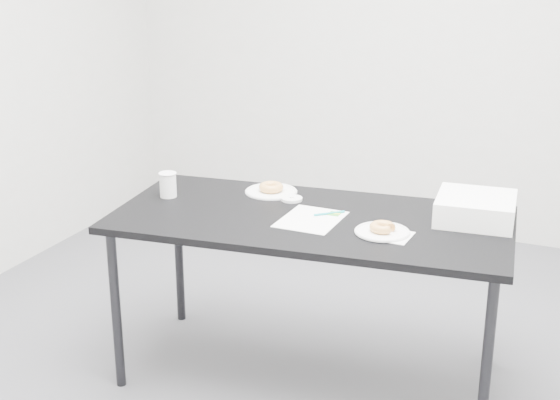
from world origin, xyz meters
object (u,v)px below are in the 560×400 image
at_px(table, 311,229).
at_px(coffee_cup, 168,185).
at_px(scorecard, 311,219).
at_px(plate_near, 382,232).
at_px(bakery_box, 476,209).
at_px(donut_far, 271,187).
at_px(plate_far, 271,192).
at_px(pen, 329,213).
at_px(donut_near, 382,227).

distance_m(table, coffee_cup, 0.71).
xyz_separation_m(table, scorecard, (0.01, -0.04, 0.06)).
height_order(plate_near, bakery_box, bakery_box).
distance_m(donut_far, coffee_cup, 0.48).
bearing_deg(donut_far, plate_far, 0.00).
xyz_separation_m(scorecard, plate_near, (0.32, -0.04, 0.00)).
relative_size(table, pen, 12.52).
relative_size(plate_far, bakery_box, 0.76).
bearing_deg(plate_near, donut_far, 153.96).
relative_size(coffee_cup, bakery_box, 0.36).
xyz_separation_m(coffee_cup, bakery_box, (1.35, 0.24, -0.00)).
bearing_deg(coffee_cup, donut_near, -3.45).
relative_size(scorecard, plate_far, 1.24).
height_order(donut_far, bakery_box, bakery_box).
bearing_deg(bakery_box, scorecard, -162.70).
bearing_deg(donut_far, scorecard, -41.65).
height_order(pen, plate_near, pen).
bearing_deg(plate_near, table, 167.96).
relative_size(pen, plate_near, 0.63).
relative_size(scorecard, donut_near, 2.89).
bearing_deg(plate_far, donut_far, 0.00).
distance_m(table, plate_near, 0.35).
distance_m(scorecard, pen, 0.10).
bearing_deg(bakery_box, donut_near, -141.83).
relative_size(donut_near, coffee_cup, 0.91).
distance_m(plate_far, coffee_cup, 0.48).
height_order(plate_near, donut_near, donut_near).
height_order(coffee_cup, bakery_box, coffee_cup).
bearing_deg(table, plate_far, 134.82).
bearing_deg(table, donut_far, 134.82).
height_order(pen, coffee_cup, coffee_cup).
distance_m(pen, coffee_cup, 0.77).
bearing_deg(pen, donut_near, -66.07).
xyz_separation_m(donut_far, bakery_box, (0.94, -0.01, 0.03)).
bearing_deg(scorecard, plate_near, -5.13).
distance_m(pen, donut_far, 0.40).
distance_m(scorecard, donut_near, 0.32).
bearing_deg(plate_far, table, -38.97).
bearing_deg(scorecard, table, 113.20).
xyz_separation_m(table, coffee_cup, (-0.70, -0.01, 0.12)).
bearing_deg(donut_near, table, 167.96).
bearing_deg(donut_near, bakery_box, 43.27).
bearing_deg(bakery_box, coffee_cup, -175.19).
bearing_deg(pen, plate_far, 110.73).
xyz_separation_m(table, plate_near, (0.34, -0.07, 0.06)).
height_order(table, donut_far, donut_far).
bearing_deg(plate_far, bakery_box, -0.43).
height_order(donut_near, bakery_box, bakery_box).
xyz_separation_m(scorecard, coffee_cup, (-0.71, 0.03, 0.06)).
height_order(donut_far, coffee_cup, coffee_cup).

